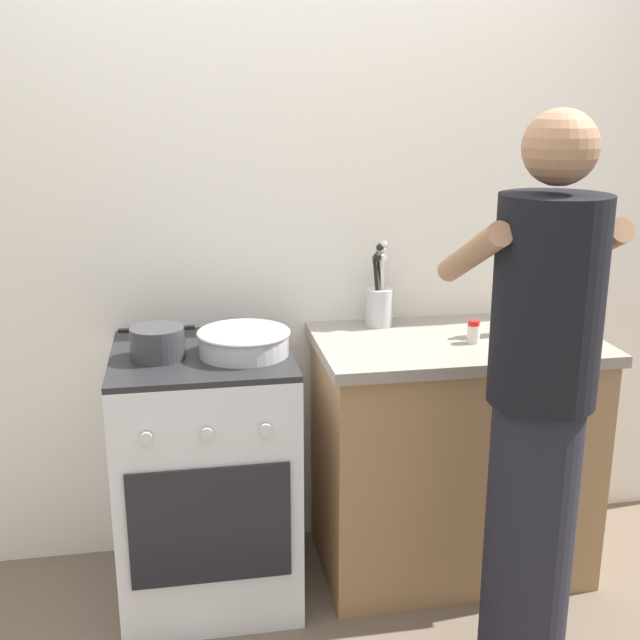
# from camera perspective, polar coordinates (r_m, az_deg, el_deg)

# --- Properties ---
(ground) EXTENTS (6.00, 6.00, 0.00)m
(ground) POSITION_cam_1_polar(r_m,az_deg,el_deg) (2.99, -0.57, -19.50)
(ground) COLOR #6B5B4C
(back_wall) EXTENTS (3.20, 0.10, 2.50)m
(back_wall) POSITION_cam_1_polar(r_m,az_deg,el_deg) (3.00, 1.56, 6.69)
(back_wall) COLOR silver
(back_wall) RESTS_ON ground
(countertop) EXTENTS (1.00, 0.60, 0.90)m
(countertop) POSITION_cam_1_polar(r_m,az_deg,el_deg) (3.01, 9.45, -9.48)
(countertop) COLOR #99724C
(countertop) RESTS_ON ground
(stove_range) EXTENTS (0.60, 0.62, 0.90)m
(stove_range) POSITION_cam_1_polar(r_m,az_deg,el_deg) (2.85, -8.18, -10.93)
(stove_range) COLOR silver
(stove_range) RESTS_ON ground
(pot) EXTENTS (0.24, 0.18, 0.11)m
(pot) POSITION_cam_1_polar(r_m,az_deg,el_deg) (2.63, -11.62, -1.61)
(pot) COLOR #38383D
(pot) RESTS_ON stove_range
(mixing_bowl) EXTENTS (0.31, 0.31, 0.08)m
(mixing_bowl) POSITION_cam_1_polar(r_m,az_deg,el_deg) (2.63, -5.51, -1.53)
(mixing_bowl) COLOR #B7B7BC
(mixing_bowl) RESTS_ON stove_range
(utensil_crock) EXTENTS (0.10, 0.10, 0.32)m
(utensil_crock) POSITION_cam_1_polar(r_m,az_deg,el_deg) (2.94, 4.31, 1.52)
(utensil_crock) COLOR silver
(utensil_crock) RESTS_ON countertop
(spice_bottle) EXTENTS (0.04, 0.04, 0.08)m
(spice_bottle) POSITION_cam_1_polar(r_m,az_deg,el_deg) (2.79, 11.00, -0.85)
(spice_bottle) COLOR silver
(spice_bottle) RESTS_ON countertop
(oil_bottle) EXTENTS (0.06, 0.06, 0.27)m
(oil_bottle) POSITION_cam_1_polar(r_m,az_deg,el_deg) (2.90, 13.29, 1.19)
(oil_bottle) COLOR gold
(oil_bottle) RESTS_ON countertop
(person) EXTENTS (0.41, 0.50, 1.70)m
(person) POSITION_cam_1_polar(r_m,az_deg,el_deg) (2.34, 15.44, -6.52)
(person) COLOR black
(person) RESTS_ON ground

